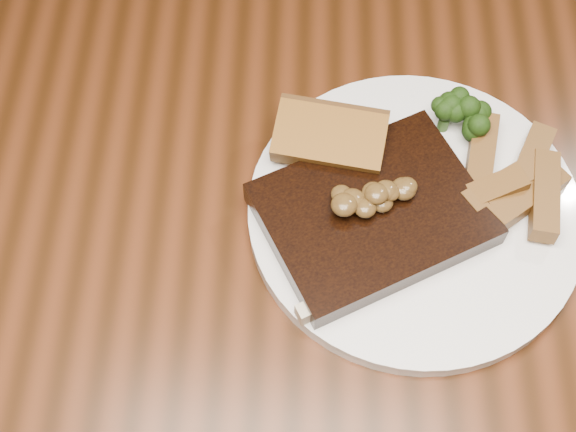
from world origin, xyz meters
The scene contains 9 objects.
ground centered at (0.00, 0.00, 0.00)m, with size 4.50×4.50×0.00m, color #341C0C.
dining_table centered at (0.00, 0.00, 0.66)m, with size 1.60×0.90×0.75m.
plate centered at (0.12, 0.00, 0.76)m, with size 0.29×0.29×0.01m, color white.
steak centered at (0.08, -0.01, 0.78)m, with size 0.18×0.14×0.03m, color black.
steak_bone centered at (0.08, -0.07, 0.77)m, with size 0.14×0.01×0.02m, color beige.
mushroom_pile centered at (0.08, -0.01, 0.80)m, with size 0.06×0.06×0.03m, color #543E1A, non-canonical shape.
garlic_bread centered at (0.04, 0.05, 0.77)m, with size 0.10×0.05×0.02m, color brown.
potato_wedges centered at (0.18, 0.01, 0.77)m, with size 0.11×0.11×0.02m, color brown, non-canonical shape.
broccoli_cluster centered at (0.17, 0.08, 0.78)m, with size 0.06×0.06×0.04m, color #19340B, non-canonical shape.
Camera 1 is at (0.02, -0.34, 1.38)m, focal length 50.00 mm.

